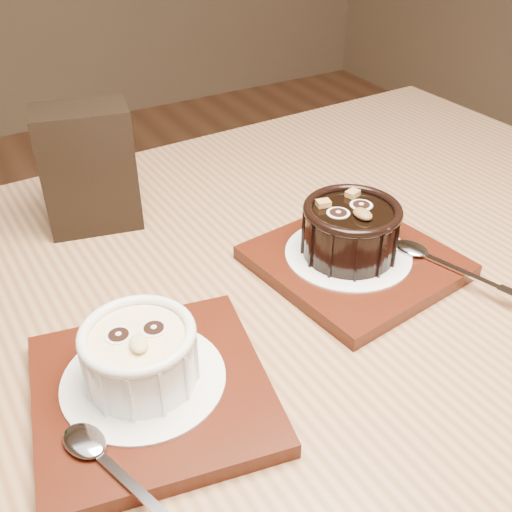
{
  "coord_description": "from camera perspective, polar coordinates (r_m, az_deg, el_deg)",
  "views": [
    {
      "loc": [
        -0.21,
        -0.3,
        1.12
      ],
      "look_at": [
        0.01,
        0.07,
        0.81
      ],
      "focal_mm": 42.0,
      "sensor_mm": 36.0,
      "label": 1
    }
  ],
  "objects": [
    {
      "name": "doily_right",
      "position": [
        0.62,
        8.76,
        0.21
      ],
      "size": [
        0.13,
        0.13,
        0.0
      ],
      "primitive_type": "cylinder",
      "color": "white",
      "rests_on": "tray_right"
    },
    {
      "name": "table",
      "position": [
        0.61,
        -1.42,
        -13.21
      ],
      "size": [
        1.23,
        0.84,
        0.75
      ],
      "rotation": [
        0.0,
        0.0,
        0.04
      ],
      "color": "brown",
      "rests_on": "ground"
    },
    {
      "name": "ramekin_dark",
      "position": [
        0.61,
        9.01,
        2.65
      ],
      "size": [
        0.1,
        0.1,
        0.06
      ],
      "rotation": [
        0.0,
        0.0,
        0.04
      ],
      "color": "black",
      "rests_on": "doily_right"
    },
    {
      "name": "spoon_right",
      "position": [
        0.63,
        17.28,
        -0.49
      ],
      "size": [
        0.06,
        0.14,
        0.01
      ],
      "primitive_type": null,
      "rotation": [
        0.0,
        0.0,
        0.29
      ],
      "color": "silver",
      "rests_on": "tray_right"
    },
    {
      "name": "doily_left",
      "position": [
        0.49,
        -10.64,
        -11.43
      ],
      "size": [
        0.13,
        0.13,
        0.0
      ],
      "primitive_type": "cylinder",
      "color": "white",
      "rests_on": "tray_left"
    },
    {
      "name": "ramekin_white",
      "position": [
        0.47,
        -11.01,
        -9.03
      ],
      "size": [
        0.09,
        0.09,
        0.05
      ],
      "rotation": [
        0.0,
        0.0,
        -0.23
      ],
      "color": "white",
      "rests_on": "doily_left"
    },
    {
      "name": "condiment_stand",
      "position": [
        0.69,
        -15.66,
        8.0
      ],
      "size": [
        0.11,
        0.08,
        0.14
      ],
      "primitive_type": "cube",
      "rotation": [
        0.0,
        0.0,
        -0.23
      ],
      "color": "black",
      "rests_on": "table"
    },
    {
      "name": "tray_right",
      "position": [
        0.63,
        9.35,
        -0.54
      ],
      "size": [
        0.2,
        0.2,
        0.01
      ],
      "primitive_type": "cube",
      "rotation": [
        0.0,
        0.0,
        0.13
      ],
      "color": "#45170B",
      "rests_on": "table"
    },
    {
      "name": "tray_left",
      "position": [
        0.49,
        -9.85,
        -12.7
      ],
      "size": [
        0.21,
        0.21,
        0.01
      ],
      "primitive_type": "cube",
      "rotation": [
        0.0,
        0.0,
        -0.19
      ],
      "color": "#45170B",
      "rests_on": "table"
    },
    {
      "name": "spoon_left",
      "position": [
        0.44,
        -13.27,
        -19.13
      ],
      "size": [
        0.07,
        0.14,
        0.01
      ],
      "primitive_type": null,
      "rotation": [
        0.0,
        0.0,
        0.32
      ],
      "color": "silver",
      "rests_on": "tray_left"
    }
  ]
}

